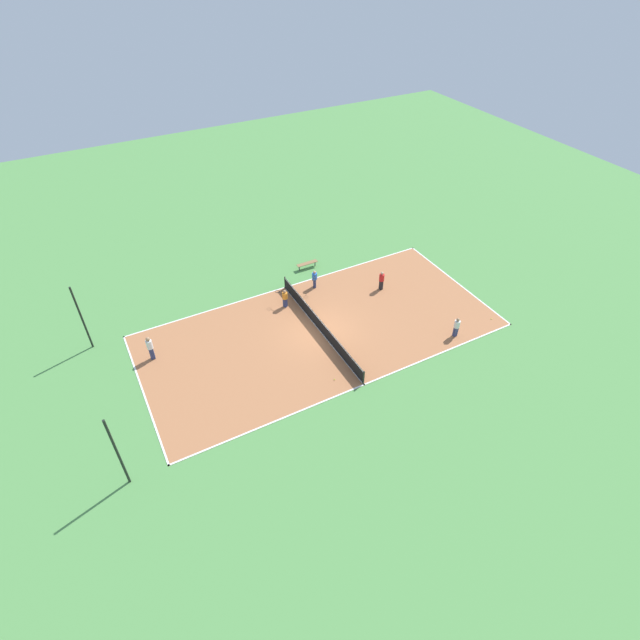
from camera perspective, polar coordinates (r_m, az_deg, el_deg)
The scene contains 13 objects.
ground_plane at distance 32.04m, azimuth 0.00°, elevation -1.24°, with size 80.00×80.00×0.00m, color #518E47.
court_surface at distance 32.03m, azimuth 0.00°, elevation -1.22°, with size 10.76×22.60×0.02m.
tennis_net at distance 31.70m, azimuth 0.00°, elevation -0.54°, with size 10.56×0.10×0.96m.
bench at distance 37.55m, azimuth -1.48°, elevation 6.45°, with size 0.36×1.62×0.45m.
player_near_white at distance 31.15m, azimuth -18.86°, elevation -2.90°, with size 0.42×0.42×1.68m.
player_coach_red at distance 35.34m, azimuth 7.05°, elevation 4.62°, with size 0.37×0.37×1.45m.
player_far_white at distance 32.29m, azimuth 15.35°, elevation -0.67°, with size 0.37×0.37×1.41m.
player_near_blue at distance 35.29m, azimuth -0.63°, elevation 4.81°, with size 0.97×0.76×1.38m.
player_center_orange at distance 33.57m, azimuth -4.05°, elevation 2.60°, with size 0.97×0.77×1.37m.
tennis_ball_near_net at distance 34.76m, azimuth 19.00°, elevation 0.14°, with size 0.07×0.07×0.07m, color #CCE033.
tennis_ball_far_baseline at distance 28.88m, azimuth 1.66°, elevation -6.81°, with size 0.07×0.07×0.07m, color #CCE033.
fence_post_back_left at distance 24.70m, azimuth -22.14°, elevation -13.89°, with size 0.12×0.12×4.55m.
fence_post_back_right at distance 32.62m, azimuth -25.57°, elevation 0.17°, with size 0.12×0.12×4.55m.
Camera 1 is at (-21.28, 11.41, 21.06)m, focal length 28.00 mm.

